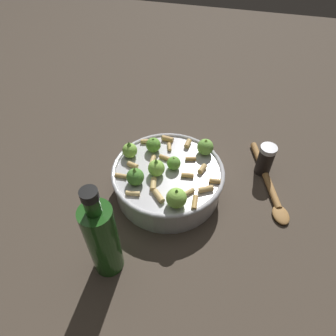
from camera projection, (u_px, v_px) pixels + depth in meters
ground_plane at (168, 189)px, 0.74m from camera, size 2.40×2.40×0.00m
cooking_pan at (168, 178)px, 0.71m from camera, size 0.26×0.26×0.11m
pepper_shaker at (265, 160)px, 0.75m from camera, size 0.04×0.04×0.08m
olive_oil_bottle at (102, 239)px, 0.54m from camera, size 0.06×0.06×0.23m
wooden_spoon at (269, 185)px, 0.74m from camera, size 0.25×0.11×0.02m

